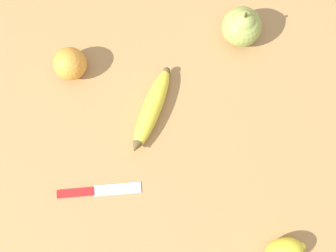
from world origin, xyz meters
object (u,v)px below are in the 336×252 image
object	(u,v)px
banana	(151,110)
paring_knife	(96,191)
orange	(70,64)
lemon	(284,251)
pear	(242,26)

from	to	relation	value
banana	paring_knife	distance (m)	0.20
banana	paring_knife	world-z (taller)	banana
orange	paring_knife	xyz separation A→B (m)	(-0.07, 0.26, -0.03)
orange	paring_knife	size ratio (longest dim) A/B	0.40
lemon	pear	bearing A→B (deg)	-79.01
orange	lemon	distance (m)	0.57
banana	paring_knife	size ratio (longest dim) A/B	1.11
paring_knife	orange	bearing A→B (deg)	-172.62
pear	paring_knife	bearing A→B (deg)	50.74
pear	lemon	xyz separation A→B (m)	(-0.09, 0.45, -0.02)
orange	pear	world-z (taller)	pear
banana	paring_knife	xyz separation A→B (m)	(0.10, 0.17, -0.02)
banana	orange	xyz separation A→B (m)	(0.17, -0.09, 0.02)
banana	pear	xyz separation A→B (m)	(-0.18, -0.18, 0.03)
pear	paring_knife	size ratio (longest dim) A/B	0.60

